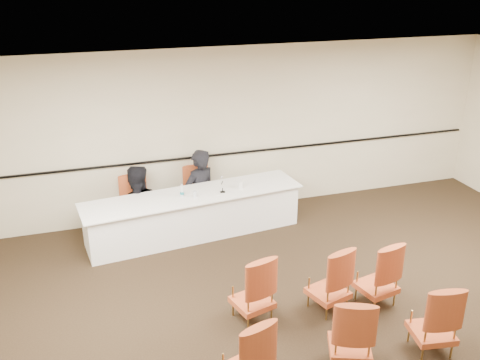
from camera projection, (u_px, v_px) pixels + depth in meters
name	position (u px, v px, depth m)	size (l,w,h in m)	color
floor	(323.00, 341.00, 6.55)	(10.00, 10.00, 0.00)	black
ceiling	(341.00, 101.00, 5.41)	(10.00, 10.00, 0.00)	white
wall_back	(230.00, 132.00, 9.51)	(10.00, 0.04, 3.00)	beige
wall_rail	(231.00, 153.00, 9.63)	(9.80, 0.04, 0.03)	black
panel_table	(194.00, 214.00, 8.97)	(3.69, 0.85, 0.74)	white
panelist_main	(200.00, 197.00, 9.54)	(0.66, 0.43, 1.80)	black
panelist_main_chair	(200.00, 194.00, 9.51)	(0.50, 0.50, 0.95)	#AC471E
panelist_second	(137.00, 213.00, 9.15)	(0.84, 0.66, 1.73)	black
panelist_second_chair	(137.00, 205.00, 9.08)	(0.50, 0.50, 0.95)	#AC471E
papers	(216.00, 193.00, 8.89)	(0.30, 0.22, 0.00)	white
microphone	(222.00, 186.00, 8.86)	(0.09, 0.18, 0.25)	black
water_bottle	(182.00, 190.00, 8.72)	(0.07, 0.07, 0.21)	teal
drinking_glass	(195.00, 194.00, 8.72)	(0.06, 0.06, 0.10)	silver
coffee_cup	(241.00, 185.00, 9.05)	(0.08, 0.08, 0.13)	white
aud_chair_front_left	(252.00, 287.00, 6.78)	(0.50, 0.50, 0.95)	#AC471E
aud_chair_front_mid	(329.00, 278.00, 6.98)	(0.50, 0.50, 0.95)	#AC471E
aud_chair_front_right	(377.00, 272.00, 7.10)	(0.50, 0.50, 0.95)	#AC471E
aud_chair_back_left	(247.00, 354.00, 5.62)	(0.50, 0.50, 0.95)	#AC471E
aud_chair_back_mid	(351.00, 331.00, 5.98)	(0.50, 0.50, 0.95)	#AC471E
aud_chair_back_right	(434.00, 317.00, 6.22)	(0.50, 0.50, 0.95)	#AC471E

